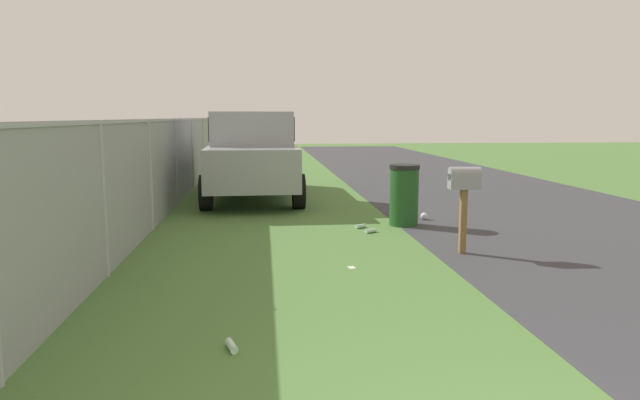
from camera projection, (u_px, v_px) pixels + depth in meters
road_asphalt at (632, 246)px, 8.77m from camera, size 60.00×6.39×0.01m
mailbox at (464, 185)px, 8.19m from camera, size 0.23×0.45×1.27m
pickup_truck at (253, 153)px, 13.73m from camera, size 5.56×2.29×2.09m
trash_bin at (404, 195)px, 10.42m from camera, size 0.55×0.55×1.12m
fence_section at (164, 164)px, 11.37m from camera, size 20.83×0.07×1.94m
litter_bag_midfield_a at (424, 216)px, 11.04m from camera, size 0.14×0.14×0.14m
litter_bottle_near_hydrant at (232, 346)px, 4.88m from camera, size 0.23×0.13×0.07m
litter_bottle_midfield_b at (371, 231)px, 9.81m from camera, size 0.18×0.22×0.07m
litter_wrapper_by_mailbox at (352, 267)px, 7.54m from camera, size 0.14×0.11×0.01m
litter_bottle_far_scatter at (360, 226)px, 10.21m from camera, size 0.18×0.22×0.07m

